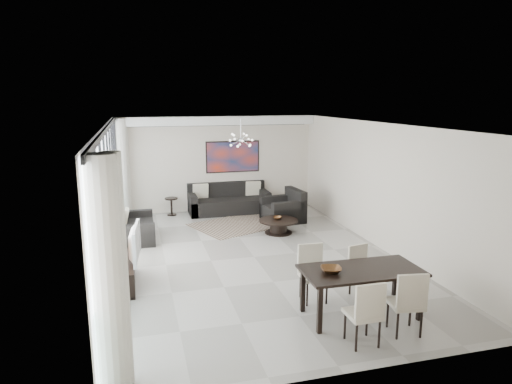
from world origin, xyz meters
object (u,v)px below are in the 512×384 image
object	(u,v)px
television	(130,243)
dining_table	(361,274)
coffee_table	(278,226)
tv_console	(123,273)
sofa_main	(229,203)

from	to	relation	value
television	dining_table	world-z (taller)	television
coffee_table	tv_console	distance (m)	4.53
tv_console	sofa_main	bearing A→B (deg)	58.30
dining_table	tv_console	bearing A→B (deg)	148.52
coffee_table	sofa_main	bearing A→B (deg)	107.74
television	dining_table	bearing A→B (deg)	-118.39
sofa_main	dining_table	size ratio (longest dim) A/B	1.26
sofa_main	television	size ratio (longest dim) A/B	2.17
dining_table	coffee_table	bearing A→B (deg)	88.47
tv_console	television	distance (m)	0.58
coffee_table	tv_console	bearing A→B (deg)	-147.76
coffee_table	sofa_main	world-z (taller)	sofa_main
tv_console	television	world-z (taller)	television
television	tv_console	bearing A→B (deg)	117.24
sofa_main	coffee_table	bearing A→B (deg)	-72.26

